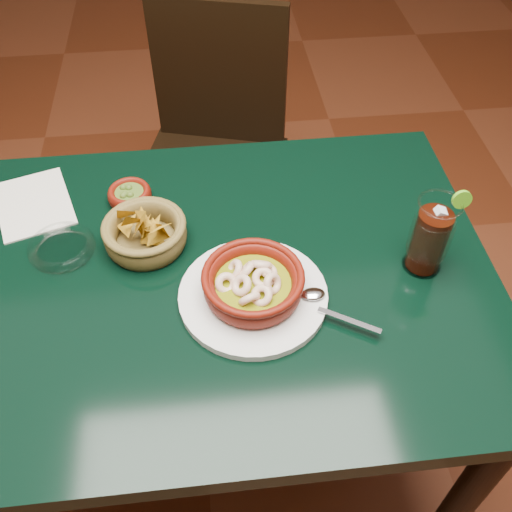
{
  "coord_description": "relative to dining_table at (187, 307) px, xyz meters",
  "views": [
    {
      "loc": [
        0.06,
        -0.71,
        1.58
      ],
      "look_at": [
        0.14,
        -0.02,
        0.81
      ],
      "focal_mm": 40.0,
      "sensor_mm": 36.0,
      "label": 1
    }
  ],
  "objects": [
    {
      "name": "dining_chair",
      "position": [
        0.09,
        0.71,
        -0.15
      ],
      "size": [
        0.52,
        0.52,
        0.91
      ],
      "color": "black",
      "rests_on": "ground"
    },
    {
      "name": "guacamole_ramekin",
      "position": [
        -0.1,
        0.22,
        0.12
      ],
      "size": [
        0.11,
        0.11,
        0.04
      ],
      "color": "#550E06",
      "rests_on": "dining_table"
    },
    {
      "name": "ground",
      "position": [
        0.0,
        0.0,
        -0.65
      ],
      "size": [
        7.0,
        7.0,
        0.0
      ],
      "primitive_type": "plane",
      "color": "#471C0C",
      "rests_on": "ground"
    },
    {
      "name": "chip_basket",
      "position": [
        -0.07,
        0.09,
        0.13
      ],
      "size": [
        0.2,
        0.2,
        0.12
      ],
      "color": "brown",
      "rests_on": "dining_table"
    },
    {
      "name": "cola_drink",
      "position": [
        0.46,
        -0.02,
        0.18
      ],
      "size": [
        0.16,
        0.16,
        0.18
      ],
      "color": "white",
      "rests_on": "dining_table"
    },
    {
      "name": "dining_table",
      "position": [
        0.0,
        0.0,
        0.0
      ],
      "size": [
        1.2,
        0.8,
        0.75
      ],
      "color": "black",
      "rests_on": "ground"
    },
    {
      "name": "glass_ashtray",
      "position": [
        -0.23,
        0.08,
        0.11
      ],
      "size": [
        0.14,
        0.14,
        0.03
      ],
      "color": "white",
      "rests_on": "dining_table"
    },
    {
      "name": "paper_menu",
      "position": [
        -0.31,
        0.24,
        0.1
      ],
      "size": [
        0.2,
        0.23,
        0.0
      ],
      "color": "beige",
      "rests_on": "dining_table"
    },
    {
      "name": "shrimp_plate",
      "position": [
        0.13,
        -0.07,
        0.13
      ],
      "size": [
        0.35,
        0.27,
        0.08
      ],
      "color": "silver",
      "rests_on": "dining_table"
    }
  ]
}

